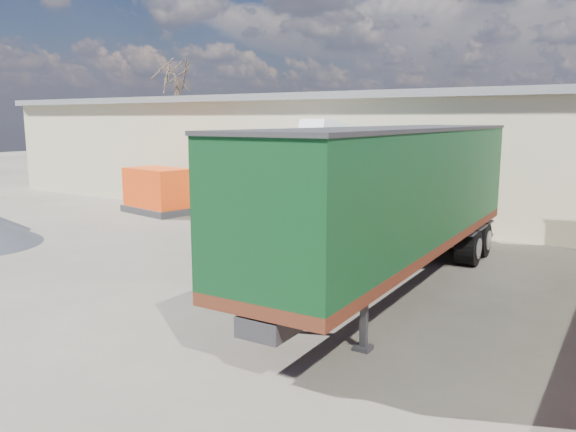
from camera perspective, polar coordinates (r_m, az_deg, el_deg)
The scene contains 7 objects.
ground at distance 15.24m, azimuth -12.67°, elevation -6.45°, with size 120.00×120.00×0.00m, color #2B2823.
warehouse at distance 31.04m, azimuth 0.24°, elevation 6.95°, with size 30.60×12.60×5.42m.
bare_tree at distance 41.71m, azimuth -11.28°, elevation 14.72°, with size 4.00×4.00×9.60m.
tractor_unit at distance 18.06m, azimuth 6.48°, elevation 2.00°, with size 5.85×6.20×4.22m.
box_trailer at distance 13.98m, azimuth 11.02°, elevation 2.42°, with size 2.73×12.13×4.02m.
panel_van at distance 23.38m, azimuth 1.36°, elevation 2.12°, with size 2.98×5.42×2.10m.
orange_skip at distance 26.12m, azimuth -13.01°, elevation 2.25°, with size 3.57×2.60×2.03m.
Camera 1 is at (10.42, -10.30, 4.20)m, focal length 35.00 mm.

